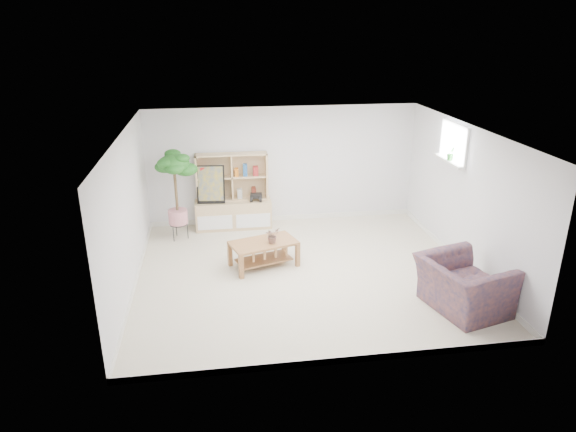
{
  "coord_description": "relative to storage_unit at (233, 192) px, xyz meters",
  "views": [
    {
      "loc": [
        -1.39,
        -7.62,
        3.95
      ],
      "look_at": [
        -0.24,
        0.16,
        0.97
      ],
      "focal_mm": 32.0,
      "sensor_mm": 36.0,
      "label": 1
    }
  ],
  "objects": [
    {
      "name": "armchair",
      "position": [
        3.14,
        -3.72,
        -0.32
      ],
      "size": [
        1.3,
        1.4,
        0.87
      ],
      "primitive_type": "imported",
      "rotation": [
        0.0,
        0.0,
        1.83
      ],
      "color": "#19254C",
      "rests_on": "floor"
    },
    {
      "name": "floor_tree",
      "position": [
        -1.08,
        -0.45,
        0.1
      ],
      "size": [
        0.72,
        0.72,
        1.73
      ],
      "primitive_type": null,
      "rotation": [
        0.0,
        0.0,
        -0.13
      ],
      "color": "#194E1C",
      "rests_on": "floor"
    },
    {
      "name": "window",
      "position": [
        3.79,
        -1.64,
        1.24
      ],
      "size": [
        0.1,
        0.98,
        0.68
      ],
      "primitive_type": null,
      "color": "#C3E1FF",
      "rests_on": "walls"
    },
    {
      "name": "ceiling",
      "position": [
        1.06,
        -2.24,
        1.64
      ],
      "size": [
        5.5,
        5.0,
        0.01
      ],
      "primitive_type": "cube",
      "color": "white",
      "rests_on": "walls"
    },
    {
      "name": "storage_unit",
      "position": [
        0.0,
        0.0,
        0.0
      ],
      "size": [
        1.52,
        0.51,
        1.52
      ],
      "primitive_type": null,
      "color": "tan",
      "rests_on": "floor"
    },
    {
      "name": "coffee_table",
      "position": [
        0.42,
        -1.88,
        -0.54
      ],
      "size": [
        1.24,
        0.91,
        0.45
      ],
      "primitive_type": null,
      "rotation": [
        0.0,
        0.0,
        0.31
      ],
      "color": "brown",
      "rests_on": "floor"
    },
    {
      "name": "floor",
      "position": [
        1.06,
        -2.24,
        -0.76
      ],
      "size": [
        5.5,
        5.0,
        0.01
      ],
      "primitive_type": "cube",
      "color": "beige",
      "rests_on": "ground"
    },
    {
      "name": "toy_truck",
      "position": [
        0.46,
        -0.08,
        -0.1
      ],
      "size": [
        0.36,
        0.27,
        0.18
      ],
      "primitive_type": null,
      "rotation": [
        0.0,
        0.0,
        -0.12
      ],
      "color": "black",
      "rests_on": "storage_unit"
    },
    {
      "name": "sill_plant",
      "position": [
        3.73,
        -1.68,
        1.06
      ],
      "size": [
        0.16,
        0.14,
        0.25
      ],
      "primitive_type": "imported",
      "rotation": [
        0.0,
        0.0,
        0.28
      ],
      "color": "#194E1C",
      "rests_on": "window_sill"
    },
    {
      "name": "baseboard",
      "position": [
        1.06,
        -2.24,
        -0.71
      ],
      "size": [
        5.5,
        5.0,
        0.1
      ],
      "primitive_type": null,
      "color": "white",
      "rests_on": "floor"
    },
    {
      "name": "poster",
      "position": [
        -0.43,
        -0.06,
        0.19
      ],
      "size": [
        0.56,
        0.18,
        0.76
      ],
      "primitive_type": null,
      "rotation": [
        0.0,
        0.0,
        -0.1
      ],
      "color": "#DAAF09",
      "rests_on": "storage_unit"
    },
    {
      "name": "table_plant",
      "position": [
        0.57,
        -1.94,
        -0.18
      ],
      "size": [
        0.32,
        0.31,
        0.27
      ],
      "primitive_type": "imported",
      "rotation": [
        0.0,
        0.0,
        0.69
      ],
      "color": "#226F2A",
      "rests_on": "coffee_table"
    },
    {
      "name": "walls",
      "position": [
        1.06,
        -2.24,
        0.44
      ],
      "size": [
        5.51,
        5.01,
        2.4
      ],
      "color": "white",
      "rests_on": "floor"
    },
    {
      "name": "window_sill",
      "position": [
        3.73,
        -1.64,
        0.92
      ],
      "size": [
        0.14,
        1.0,
        0.04
      ],
      "primitive_type": "cube",
      "color": "white",
      "rests_on": "walls"
    }
  ]
}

